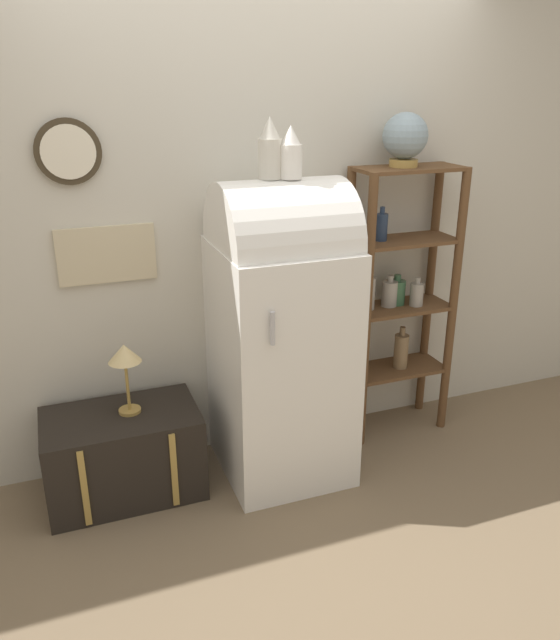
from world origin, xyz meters
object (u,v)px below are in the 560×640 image
object	(u,v)px
globe	(405,137)
vase_left	(270,150)
vase_center	(291,154)
refrigerator	(281,328)
suitcase_trunk	(124,454)
desk_lamp	(125,358)

from	to	relation	value
globe	vase_left	xyz separation A→B (m)	(-0.81, -0.16, -0.02)
vase_left	vase_center	xyz separation A→B (m)	(0.09, -0.03, -0.02)
refrigerator	vase_center	distance (m)	0.86
refrigerator	vase_left	distance (m)	0.88
refrigerator	suitcase_trunk	distance (m)	1.03
vase_center	desk_lamp	world-z (taller)	vase_center
suitcase_trunk	globe	world-z (taller)	globe
refrigerator	vase_left	bearing A→B (deg)	163.92
vase_left	suitcase_trunk	bearing A→B (deg)	176.44
globe	desk_lamp	size ratio (longest dim) A/B	0.76
refrigerator	globe	xyz separation A→B (m)	(0.76, 0.18, 0.90)
globe	desk_lamp	bearing A→B (deg)	-176.39
refrigerator	vase_center	size ratio (longest dim) A/B	6.54
globe	vase_left	bearing A→B (deg)	-168.77
suitcase_trunk	desk_lamp	size ratio (longest dim) A/B	2.09
refrigerator	globe	size ratio (longest dim) A/B	5.64
desk_lamp	vase_left	bearing A→B (deg)	-4.97
refrigerator	suitcase_trunk	bearing A→B (deg)	175.67
suitcase_trunk	globe	bearing A→B (deg)	4.03
globe	vase_center	world-z (taller)	globe
refrigerator	globe	bearing A→B (deg)	12.98
vase_left	vase_center	size ratio (longest dim) A/B	1.16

